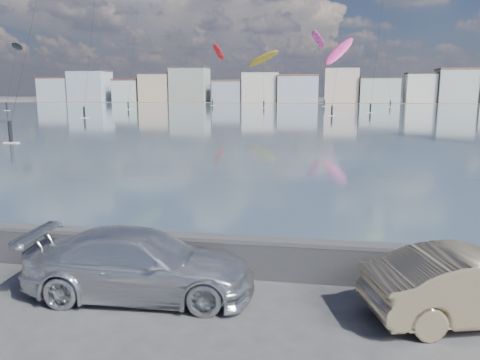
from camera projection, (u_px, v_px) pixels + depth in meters
name	position (u px, v px, depth m)	size (l,w,h in m)	color
ground	(156.00, 325.00, 9.23)	(700.00, 700.00, 0.00)	#333335
bay_water	(305.00, 113.00, 97.83)	(500.00, 177.00, 0.00)	#3D4B61
far_shore_strip	(314.00, 102.00, 202.90)	(500.00, 60.00, 0.00)	#4C473D
seawall	(192.00, 252.00, 11.73)	(400.00, 0.36, 1.08)	#28282B
far_buildings	(317.00, 87.00, 188.00)	(240.79, 13.26, 14.60)	#9EA8B7
car_silver	(141.00, 264.00, 10.46)	(2.08, 5.11, 1.48)	silver
car_champagne	(477.00, 286.00, 9.30)	(1.54, 4.41, 1.45)	tan
kitesurfer_3	(339.00, 52.00, 96.71)	(8.04, 17.54, 16.22)	#E5338C
kitesurfer_4	(263.00, 59.00, 136.40)	(10.73, 14.01, 16.90)	#BF8C19
kitesurfer_10	(218.00, 53.00, 158.60)	(4.00, 18.50, 20.60)	red
kitesurfer_15	(318.00, 40.00, 150.85)	(6.28, 19.62, 23.92)	#E5338C
kitesurfer_16	(17.00, 48.00, 119.55)	(7.19, 15.92, 16.81)	black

